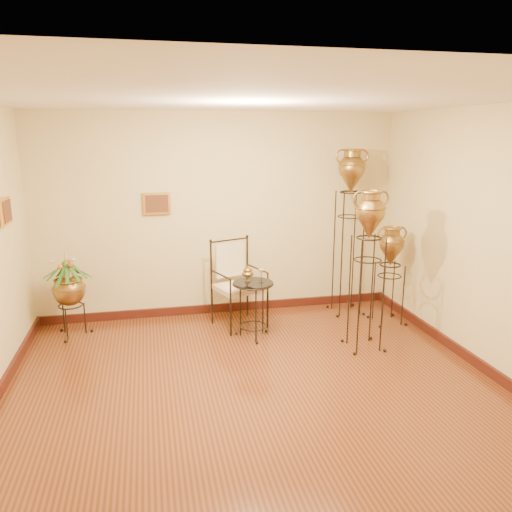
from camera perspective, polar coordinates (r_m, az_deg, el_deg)
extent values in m
plane|color=brown|center=(5.06, 0.40, -15.87)|extent=(5.00, 5.00, 0.00)
cube|color=#3C140E|center=(7.26, -3.95, -5.92)|extent=(5.00, 0.04, 0.12)
cube|color=#3C140E|center=(6.02, 24.59, -11.48)|extent=(0.04, 5.00, 0.12)
cube|color=gold|center=(6.81, -11.26, 5.89)|extent=(0.36, 0.03, 0.29)
cube|color=gold|center=(5.98, -26.70, 4.60)|extent=(0.03, 0.36, 0.29)
cube|color=beige|center=(6.60, -1.91, -3.67)|extent=(0.70, 0.67, 0.06)
cube|color=beige|center=(6.51, -1.93, -0.93)|extent=(0.41, 0.18, 0.45)
cylinder|color=black|center=(6.16, -0.34, -3.10)|extent=(0.50, 0.50, 0.02)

